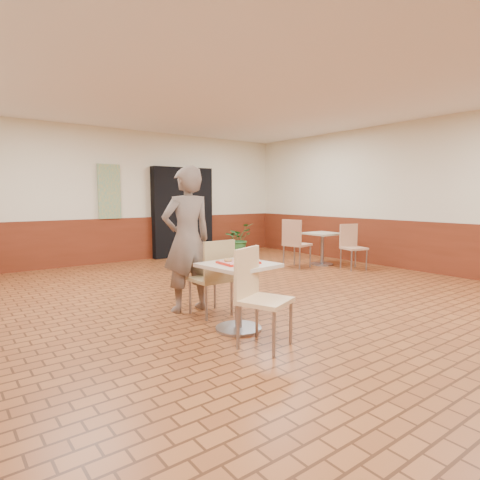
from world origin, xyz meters
TOP-DOWN VIEW (x-y plane):
  - room_shell at (0.00, 0.00)m, footprint 8.01×10.01m
  - wainscot_band at (0.00, 0.00)m, footprint 8.00×10.00m
  - corridor_doorway at (1.20, 4.88)m, footprint 1.60×0.22m
  - promo_poster at (-0.60, 4.94)m, footprint 0.50×0.03m
  - main_table at (-1.04, -0.41)m, footprint 0.72×0.72m
  - chair_main_front at (-1.17, -0.90)m, footprint 0.60×0.60m
  - chair_main_back at (-0.97, 0.19)m, footprint 0.45×0.45m
  - customer at (-1.12, 0.60)m, footprint 0.71×0.48m
  - serving_tray at (-1.04, -0.41)m, footprint 0.41×0.32m
  - ring_donut at (-1.14, -0.35)m, footprint 0.10×0.10m
  - long_john_donut at (-1.00, -0.49)m, footprint 0.14×0.08m
  - paper_cup at (-0.91, -0.33)m, footprint 0.07×0.07m
  - second_table at (3.02, 1.93)m, footprint 0.67×0.67m
  - chair_second_left at (2.27, 2.03)m, footprint 0.55×0.55m
  - chair_second_front at (3.13, 1.24)m, footprint 0.53×0.53m
  - potted_plant at (2.55, 4.38)m, footprint 0.84×0.77m

SIDE VIEW (x-z plane):
  - potted_plant at x=2.55m, z-range 0.00..0.79m
  - second_table at x=3.02m, z-range 0.12..0.83m
  - wainscot_band at x=0.00m, z-range 0.00..1.00m
  - main_table at x=-1.04m, z-range 0.13..0.89m
  - chair_second_front at x=3.13m, z-range 0.05..0.98m
  - chair_main_back at x=-0.97m, z-range 0.06..1.02m
  - chair_main_front at x=-1.17m, z-range 0.06..1.05m
  - chair_second_left at x=2.27m, z-range 0.06..1.08m
  - serving_tray at x=-1.04m, z-range 0.76..0.78m
  - ring_donut at x=-1.14m, z-range 0.78..0.81m
  - long_john_donut at x=-1.00m, z-range 0.78..0.82m
  - paper_cup at x=-0.91m, z-range 0.78..0.88m
  - customer at x=-1.12m, z-range 0.00..1.88m
  - corridor_doorway at x=1.20m, z-range 0.00..2.20m
  - room_shell at x=0.00m, z-range 0.00..3.00m
  - promo_poster at x=-0.60m, z-range 1.00..2.20m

